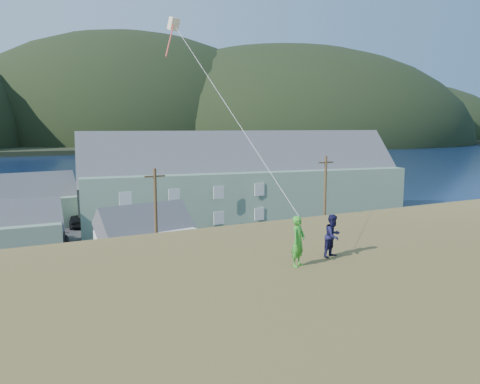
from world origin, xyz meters
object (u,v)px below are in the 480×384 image
object	(u,v)px
kite_flyer_navy	(333,236)
shed_palegreen_near	(15,230)
wharf	(36,206)
shed_white	(147,237)
shed_palegreen_far	(25,203)
kite_flyer_green	(298,241)
lodge	(245,181)

from	to	relation	value
kite_flyer_navy	shed_palegreen_near	bearing A→B (deg)	87.43
wharf	shed_white	bearing A→B (deg)	-78.35
shed_white	shed_palegreen_far	distance (m)	22.78
wharf	kite_flyer_green	world-z (taller)	kite_flyer_green
wharf	shed_palegreen_near	xyz separation A→B (m)	(-3.17, -24.75, 1.88)
wharf	shed_palegreen_near	bearing A→B (deg)	-97.30
kite_flyer_green	shed_palegreen_far	bearing A→B (deg)	67.97
kite_flyer_navy	kite_flyer_green	bearing A→B (deg)	173.42
shed_palegreen_near	kite_flyer_navy	size ratio (longest dim) A/B	5.39
shed_palegreen_near	shed_palegreen_far	xyz separation A→B (m)	(1.35, 11.92, 0.67)
shed_palegreen_far	kite_flyer_green	size ratio (longest dim) A/B	7.04
lodge	shed_white	xyz separation A→B (m)	(-15.74, -12.11, -2.83)
wharf	kite_flyer_navy	world-z (taller)	kite_flyer_navy
shed_white	lodge	bearing A→B (deg)	26.99
shed_palegreen_far	lodge	bearing A→B (deg)	-26.72
lodge	kite_flyer_green	distance (m)	41.82
shed_white	kite_flyer_green	bearing A→B (deg)	-104.40
lodge	kite_flyer_green	size ratio (longest dim) A/B	22.88
shed_palegreen_far	kite_flyer_green	distance (m)	47.59
shed_palegreen_near	shed_white	xyz separation A→B (m)	(10.15, -9.08, 0.12)
shed_palegreen_near	shed_palegreen_far	world-z (taller)	shed_palegreen_far
lodge	kite_flyer_green	bearing A→B (deg)	-106.62
shed_palegreen_near	shed_white	distance (m)	13.62
shed_palegreen_far	wharf	bearing A→B (deg)	75.09
lodge	wharf	bearing A→B (deg)	144.41
lodge	shed_white	world-z (taller)	lodge
lodge	shed_palegreen_near	size ratio (longest dim) A/B	4.69
wharf	shed_white	size ratio (longest dim) A/B	2.95
shed_palegreen_near	shed_white	bearing A→B (deg)	-40.77
lodge	shed_palegreen_far	world-z (taller)	lodge
kite_flyer_green	kite_flyer_navy	size ratio (longest dim) A/B	1.11
shed_palegreen_far	kite_flyer_navy	size ratio (longest dim) A/B	7.78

